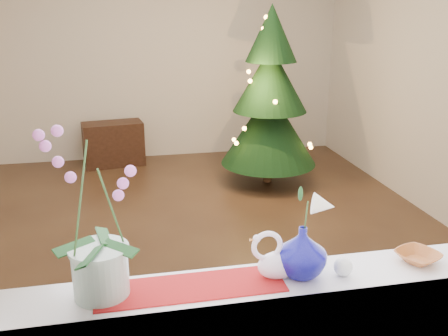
# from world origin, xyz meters

# --- Properties ---
(ground) EXTENTS (5.00, 5.00, 0.00)m
(ground) POSITION_xyz_m (0.00, 0.00, 0.00)
(ground) COLOR #311E14
(ground) RESTS_ON ground
(wall_back) EXTENTS (4.50, 0.10, 2.70)m
(wall_back) POSITION_xyz_m (0.00, 2.50, 1.35)
(wall_back) COLOR beige
(wall_back) RESTS_ON ground
(wall_front) EXTENTS (4.50, 0.10, 2.70)m
(wall_front) POSITION_xyz_m (0.00, -2.50, 1.35)
(wall_front) COLOR beige
(wall_front) RESTS_ON ground
(wall_right) EXTENTS (0.10, 5.00, 2.70)m
(wall_right) POSITION_xyz_m (2.25, 0.00, 1.35)
(wall_right) COLOR beige
(wall_right) RESTS_ON ground
(windowsill) EXTENTS (2.20, 0.26, 0.04)m
(windowsill) POSITION_xyz_m (0.00, -2.37, 0.90)
(windowsill) COLOR white
(windowsill) RESTS_ON window_apron
(window_frame) EXTENTS (2.22, 0.06, 1.60)m
(window_frame) POSITION_xyz_m (0.00, -2.47, 1.70)
(window_frame) COLOR white
(window_frame) RESTS_ON windowsill
(runner) EXTENTS (0.70, 0.20, 0.01)m
(runner) POSITION_xyz_m (-0.38, -2.37, 0.92)
(runner) COLOR maroon
(runner) RESTS_ON windowsill
(orchid_pot) EXTENTS (0.27, 0.27, 0.63)m
(orchid_pot) POSITION_xyz_m (-0.70, -2.35, 1.24)
(orchid_pot) COLOR silver
(orchid_pot) RESTS_ON windowsill
(swan) EXTENTS (0.23, 0.14, 0.19)m
(swan) POSITION_xyz_m (-0.04, -2.36, 1.01)
(swan) COLOR white
(swan) RESTS_ON windowsill
(blue_vase) EXTENTS (0.28, 0.28, 0.23)m
(blue_vase) POSITION_xyz_m (0.05, -2.36, 1.04)
(blue_vase) COLOR #07075E
(blue_vase) RESTS_ON windowsill
(lily) EXTENTS (0.13, 0.07, 0.18)m
(lily) POSITION_xyz_m (0.05, -2.36, 1.24)
(lily) COLOR white
(lily) RESTS_ON blue_vase
(paperweight) EXTENTS (0.09, 0.09, 0.07)m
(paperweight) POSITION_xyz_m (0.21, -2.40, 0.96)
(paperweight) COLOR silver
(paperweight) RESTS_ON windowsill
(amber_dish) EXTENTS (0.19, 0.19, 0.04)m
(amber_dish) POSITION_xyz_m (0.56, -2.36, 0.94)
(amber_dish) COLOR #9C5222
(amber_dish) RESTS_ON windowsill
(xmas_tree) EXTENTS (1.39, 1.39, 1.95)m
(xmas_tree) POSITION_xyz_m (1.00, 1.20, 0.97)
(xmas_tree) COLOR black
(xmas_tree) RESTS_ON ground
(side_table) EXTENTS (0.77, 0.46, 0.55)m
(side_table) POSITION_xyz_m (-0.72, 2.20, 0.27)
(side_table) COLOR black
(side_table) RESTS_ON ground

